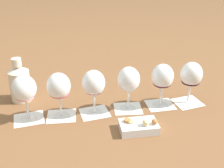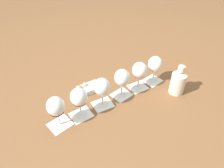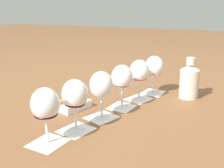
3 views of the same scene
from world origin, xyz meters
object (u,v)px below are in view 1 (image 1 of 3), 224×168
Objects in this scene: wine_glass_3 at (129,81)px; snack_dish at (139,126)px; wine_glass_0 at (24,90)px; wine_glass_4 at (162,78)px; ceramic_vase at (20,82)px; wine_glass_5 at (191,76)px; wine_glass_2 at (94,85)px; wine_glass_1 at (59,88)px.

wine_glass_3 is 0.20m from snack_dish.
wine_glass_0 is at bearing 143.03° from snack_dish.
wine_glass_4 is 0.64m from ceramic_vase.
wine_glass_3 is 0.28m from wine_glass_5.
wine_glass_3 is (0.14, -0.03, 0.00)m from wine_glass_2.
wine_glass_5 is at bearing -15.43° from wine_glass_1.
wine_glass_4 is at bearing -14.84° from wine_glass_3.
ceramic_vase reaches higher than wine_glass_3.
ceramic_vase is 0.58m from snack_dish.
wine_glass_5 is (0.12, -0.04, 0.00)m from wine_glass_4.
snack_dish is at bearing -44.63° from wine_glass_1.
ceramic_vase is at bearing 118.15° from wine_glass_1.
wine_glass_1 is 0.96× the size of ceramic_vase.
wine_glass_0 is 0.57m from wine_glass_4.
wine_glass_5 is at bearing -15.20° from wine_glass_2.
wine_glass_2 is at bearing 164.80° from wine_glass_5.
wine_glass_5 is 1.17× the size of snack_dish.
wine_glass_1 and wine_glass_5 have the same top height.
wine_glass_1 is 0.44m from wine_glass_4.
wine_glass_1 is (0.13, -0.04, -0.00)m from wine_glass_0.
wine_glass_2 is at bearing 166.51° from wine_glass_3.
wine_glass_0 and wine_glass_1 have the same top height.
wine_glass_3 reaches higher than snack_dish.
wine_glass_4 is (0.55, -0.15, -0.00)m from wine_glass_0.
wine_glass_2 and wine_glass_5 have the same top height.
wine_glass_5 is at bearing -16.11° from wine_glass_3.
wine_glass_4 is 1.17× the size of snack_dish.
wine_glass_1 is 0.29m from wine_glass_3.
wine_glass_0 is at bearing -92.77° from ceramic_vase.
wine_glass_0 is 0.42m from wine_glass_3.
ceramic_vase is at bearing 87.23° from wine_glass_0.
wine_glass_3 is at bearing -36.54° from ceramic_vase.
wine_glass_0 is at bearing 164.35° from wine_glass_3.
wine_glass_1 and wine_glass_4 have the same top height.
wine_glass_3 is at bearing 165.16° from wine_glass_4.
snack_dish is (0.24, -0.23, -0.12)m from wine_glass_1.
snack_dish is (-0.04, -0.16, -0.11)m from wine_glass_3.
wine_glass_5 is (0.27, -0.08, 0.00)m from wine_glass_3.
snack_dish is at bearing -105.03° from wine_glass_3.
wine_glass_3 is 0.96× the size of ceramic_vase.
wine_glass_1 is at bearing 165.21° from wine_glass_4.
wine_glass_5 reaches higher than snack_dish.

